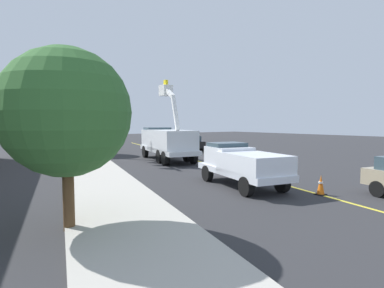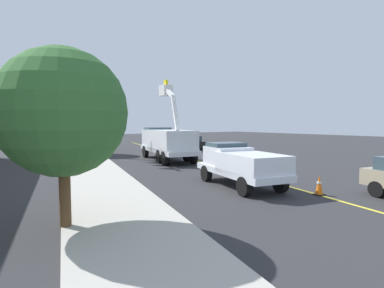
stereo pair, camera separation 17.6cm
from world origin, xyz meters
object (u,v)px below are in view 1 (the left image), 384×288
traffic_cone_leading (321,185)px  traffic_signal_mast (96,99)px  utility_bucket_truck (167,141)px  passing_minivan (188,142)px  traffic_cone_mid_front (176,151)px  service_pickup_truck (242,164)px

traffic_cone_leading → traffic_signal_mast: size_ratio=0.11×
utility_bucket_truck → passing_minivan: 8.66m
traffic_cone_mid_front → traffic_signal_mast: size_ratio=0.10×
utility_bucket_truck → traffic_cone_mid_front: bearing=-42.2°
utility_bucket_truck → traffic_signal_mast: 7.02m
utility_bucket_truck → service_pickup_truck: utility_bucket_truck is taller
traffic_cone_mid_front → traffic_cone_leading: bearing=168.3°
traffic_cone_leading → traffic_cone_mid_front: (17.63, -3.65, -0.05)m
utility_bucket_truck → passing_minivan: size_ratio=1.68×
utility_bucket_truck → passing_minivan: utility_bucket_truck is taller
utility_bucket_truck → traffic_signal_mast: traffic_signal_mast is taller
utility_bucket_truck → traffic_signal_mast: (4.05, 4.52, 3.53)m
traffic_cone_mid_front → traffic_signal_mast: bearing=83.2°
service_pickup_truck → passing_minivan: service_pickup_truck is taller
service_pickup_truck → traffic_cone_mid_front: size_ratio=7.66×
utility_bucket_truck → service_pickup_truck: (-11.23, 2.32, -0.48)m
utility_bucket_truck → traffic_cone_leading: bearing=176.9°
traffic_cone_mid_front → traffic_signal_mast: (0.88, 7.39, 4.76)m
traffic_cone_mid_front → service_pickup_truck: bearing=160.2°
service_pickup_truck → passing_minivan: bearing=-26.5°
utility_bucket_truck → service_pickup_truck: bearing=168.3°
passing_minivan → traffic_signal_mast: (-1.92, 10.77, 4.17)m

